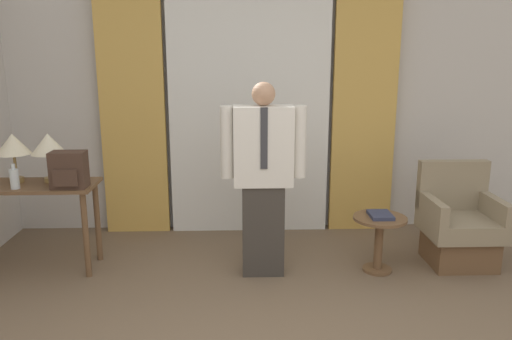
# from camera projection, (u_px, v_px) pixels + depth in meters

# --- Properties ---
(wall_back) EXTENTS (10.00, 0.06, 2.70)m
(wall_back) POSITION_uv_depth(u_px,v_px,m) (249.00, 102.00, 5.16)
(wall_back) COLOR beige
(wall_back) RESTS_ON ground_plane
(curtain_sheer_center) EXTENTS (1.62, 0.06, 2.58)m
(curtain_sheer_center) POSITION_uv_depth(u_px,v_px,m) (249.00, 109.00, 5.05)
(curtain_sheer_center) COLOR white
(curtain_sheer_center) RESTS_ON ground_plane
(curtain_drape_left) EXTENTS (0.65, 0.06, 2.58)m
(curtain_drape_left) POSITION_uv_depth(u_px,v_px,m) (133.00, 109.00, 5.01)
(curtain_drape_left) COLOR gold
(curtain_drape_left) RESTS_ON ground_plane
(curtain_drape_right) EXTENTS (0.65, 0.06, 2.58)m
(curtain_drape_right) POSITION_uv_depth(u_px,v_px,m) (364.00, 108.00, 5.08)
(curtain_drape_right) COLOR gold
(curtain_drape_right) RESTS_ON ground_plane
(desk) EXTENTS (1.08, 0.47, 0.77)m
(desk) POSITION_uv_depth(u_px,v_px,m) (33.00, 200.00, 4.24)
(desk) COLOR brown
(desk) RESTS_ON ground_plane
(table_lamp_left) EXTENTS (0.29, 0.29, 0.42)m
(table_lamp_left) POSITION_uv_depth(u_px,v_px,m) (13.00, 145.00, 4.20)
(table_lamp_left) COLOR #9E7F47
(table_lamp_left) RESTS_ON desk
(table_lamp_right) EXTENTS (0.29, 0.29, 0.42)m
(table_lamp_right) POSITION_uv_depth(u_px,v_px,m) (48.00, 145.00, 4.21)
(table_lamp_right) COLOR #9E7F47
(table_lamp_right) RESTS_ON desk
(bottle_near_edge) EXTENTS (0.07, 0.07, 0.21)m
(bottle_near_edge) POSITION_uv_depth(u_px,v_px,m) (14.00, 178.00, 4.05)
(bottle_near_edge) COLOR silver
(bottle_near_edge) RESTS_ON desk
(backpack) EXTENTS (0.28, 0.20, 0.30)m
(backpack) POSITION_uv_depth(u_px,v_px,m) (69.00, 170.00, 4.06)
(backpack) COLOR #422D23
(backpack) RESTS_ON desk
(person) EXTENTS (0.70, 0.23, 1.63)m
(person) POSITION_uv_depth(u_px,v_px,m) (263.00, 174.00, 4.10)
(person) COLOR #38332D
(person) RESTS_ON ground_plane
(armchair) EXTENTS (0.63, 0.59, 0.89)m
(armchair) POSITION_uv_depth(u_px,v_px,m) (459.00, 227.00, 4.44)
(armchair) COLOR brown
(armchair) RESTS_ON ground_plane
(side_table) EXTENTS (0.45, 0.45, 0.49)m
(side_table) POSITION_uv_depth(u_px,v_px,m) (379.00, 234.00, 4.26)
(side_table) COLOR brown
(side_table) RESTS_ON ground_plane
(book) EXTENTS (0.18, 0.24, 0.03)m
(book) POSITION_uv_depth(u_px,v_px,m) (380.00, 215.00, 4.23)
(book) COLOR #2D334C
(book) RESTS_ON side_table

